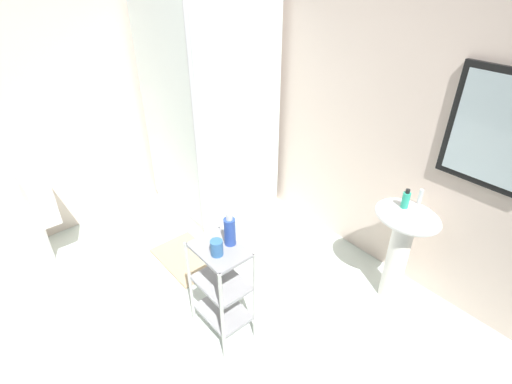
% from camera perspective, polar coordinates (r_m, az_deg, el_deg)
% --- Properties ---
extents(ground_plane, '(4.20, 4.20, 0.02)m').
position_cam_1_polar(ground_plane, '(2.92, -12.02, -21.26)').
color(ground_plane, silver).
extents(wall_back, '(4.20, 0.14, 2.50)m').
position_cam_1_polar(wall_back, '(3.18, 15.85, 11.71)').
color(wall_back, beige).
rests_on(wall_back, ground_plane).
extents(wall_left, '(0.10, 4.20, 2.50)m').
position_cam_1_polar(wall_left, '(3.71, -29.07, 11.79)').
color(wall_left, beige).
rests_on(wall_left, ground_plane).
extents(shower_stall, '(0.92, 0.92, 2.00)m').
position_cam_1_polar(shower_stall, '(3.86, -6.46, 3.54)').
color(shower_stall, white).
rests_on(shower_stall, ground_plane).
extents(pedestal_sink, '(0.46, 0.37, 0.81)m').
position_cam_1_polar(pedestal_sink, '(2.95, 20.52, -5.95)').
color(pedestal_sink, white).
rests_on(pedestal_sink, ground_plane).
extents(sink_faucet, '(0.03, 0.03, 0.10)m').
position_cam_1_polar(sink_faucet, '(2.89, 22.80, -0.53)').
color(sink_faucet, silver).
rests_on(sink_faucet, pedestal_sink).
extents(toilet, '(0.37, 0.49, 0.76)m').
position_cam_1_polar(toilet, '(3.71, -30.27, -5.19)').
color(toilet, white).
rests_on(toilet, ground_plane).
extents(storage_cart, '(0.38, 0.28, 0.74)m').
position_cam_1_polar(storage_cart, '(2.62, -5.02, -13.26)').
color(storage_cart, silver).
rests_on(storage_cart, ground_plane).
extents(hand_soap_bottle, '(0.05, 0.05, 0.14)m').
position_cam_1_polar(hand_soap_bottle, '(2.79, 20.94, -1.03)').
color(hand_soap_bottle, '#2DBC99').
rests_on(hand_soap_bottle, pedestal_sink).
extents(shampoo_bottle_blue, '(0.07, 0.07, 0.23)m').
position_cam_1_polar(shampoo_bottle_blue, '(2.39, -3.83, -5.61)').
color(shampoo_bottle_blue, '#2D4EAF').
rests_on(shampoo_bottle_blue, storage_cart).
extents(rinse_cup, '(0.08, 0.08, 0.10)m').
position_cam_1_polar(rinse_cup, '(2.35, -5.73, -8.07)').
color(rinse_cup, '#3870B2').
rests_on(rinse_cup, storage_cart).
extents(bath_mat, '(0.60, 0.40, 0.02)m').
position_cam_1_polar(bath_mat, '(3.49, -10.01, -9.41)').
color(bath_mat, tan).
rests_on(bath_mat, ground_plane).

